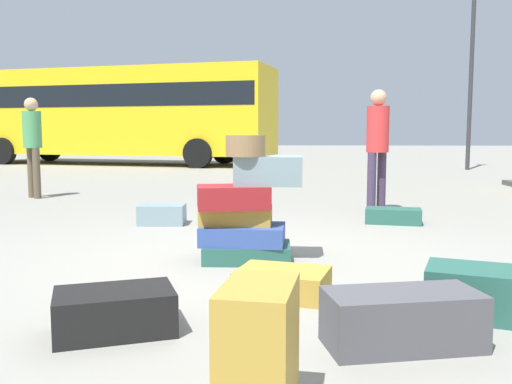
{
  "coord_description": "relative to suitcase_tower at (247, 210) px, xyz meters",
  "views": [
    {
      "loc": [
        0.27,
        -4.66,
        1.11
      ],
      "look_at": [
        -0.04,
        1.54,
        0.43
      ],
      "focal_mm": 39.07,
      "sensor_mm": 36.0,
      "label": 1
    }
  ],
  "objects": [
    {
      "name": "suitcase_charcoal_foreground_far",
      "position": [
        0.93,
        -1.88,
        -0.3
      ],
      "size": [
        0.85,
        0.52,
        0.29
      ],
      "primitive_type": "cube",
      "rotation": [
        0.0,
        0.0,
        0.21
      ],
      "color": "#4C4C51",
      "rests_on": "ground"
    },
    {
      "name": "suitcase_tan_left_side",
      "position": [
        0.31,
        -1.01,
        -0.35
      ],
      "size": [
        0.69,
        0.58,
        0.18
      ],
      "primitive_type": "cube",
      "rotation": [
        0.0,
        0.0,
        -0.26
      ],
      "color": "#B28C33",
      "rests_on": "ground"
    },
    {
      "name": "suitcase_slate_upright_blue",
      "position": [
        -1.14,
        1.84,
        -0.33
      ],
      "size": [
        0.56,
        0.38,
        0.24
      ],
      "primitive_type": "cube",
      "rotation": [
        0.0,
        0.0,
        0.04
      ],
      "color": "gray",
      "rests_on": "ground"
    },
    {
      "name": "parked_bus",
      "position": [
        -5.44,
        14.11,
        1.39
      ],
      "size": [
        11.14,
        4.88,
        3.15
      ],
      "rotation": [
        0.0,
        0.0,
        -0.23
      ],
      "color": "yellow",
      "rests_on": "ground"
    },
    {
      "name": "ground_plane",
      "position": [
        0.04,
        -0.03,
        -0.45
      ],
      "size": [
        80.0,
        80.0,
        0.0
      ],
      "primitive_type": "plane",
      "color": "gray"
    },
    {
      "name": "suitcase_teal_right_side",
      "position": [
        1.57,
        -1.39,
        -0.3
      ],
      "size": [
        0.86,
        0.64,
        0.29
      ],
      "primitive_type": "cube",
      "rotation": [
        0.0,
        0.0,
        -0.33
      ],
      "color": "#26594C",
      "rests_on": "ground"
    },
    {
      "name": "suitcase_tower",
      "position": [
        0.0,
        0.0,
        0.0
      ],
      "size": [
        0.92,
        0.55,
        1.08
      ],
      "color": "#26594C",
      "rests_on": "ground"
    },
    {
      "name": "suitcase_teal_foreground_near",
      "position": [
        1.65,
        2.05,
        -0.35
      ],
      "size": [
        0.71,
        0.46,
        0.18
      ],
      "primitive_type": "cube",
      "rotation": [
        0.0,
        0.0,
        -0.19
      ],
      "color": "#26594C",
      "rests_on": "ground"
    },
    {
      "name": "person_bearded_onlooker",
      "position": [
        -3.85,
        4.38,
        0.55
      ],
      "size": [
        0.3,
        0.3,
        1.66
      ],
      "rotation": [
        0.0,
        0.0,
        -0.75
      ],
      "color": "brown",
      "rests_on": "ground"
    },
    {
      "name": "person_tourist_with_camera",
      "position": [
        1.59,
        2.95,
        0.55
      ],
      "size": [
        0.3,
        0.3,
        1.67
      ],
      "rotation": [
        0.0,
        0.0,
        -2.38
      ],
      "color": "#3F334C",
      "rests_on": "ground"
    },
    {
      "name": "suitcase_tan_white_trunk",
      "position": [
        0.22,
        -2.66,
        -0.18
      ],
      "size": [
        0.32,
        0.46,
        0.54
      ],
      "primitive_type": "cube",
      "rotation": [
        0.0,
        0.0,
        -0.14
      ],
      "color": "#B28C33",
      "rests_on": "ground"
    },
    {
      "name": "suitcase_black_behind_tower",
      "position": [
        -0.61,
        -1.75,
        -0.33
      ],
      "size": [
        0.74,
        0.61,
        0.24
      ],
      "primitive_type": "cube",
      "rotation": [
        0.0,
        0.0,
        0.36
      ],
      "color": "black",
      "rests_on": "ground"
    },
    {
      "name": "lamp_post",
      "position": [
        5.66,
        11.77,
        3.16
      ],
      "size": [
        0.36,
        0.36,
        5.44
      ],
      "color": "#333338",
      "rests_on": "ground"
    }
  ]
}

